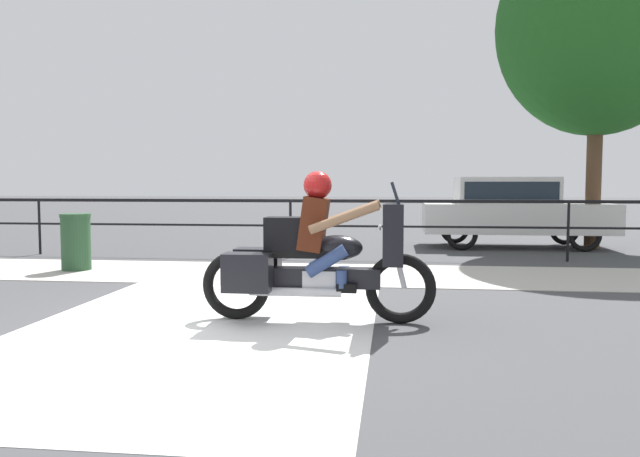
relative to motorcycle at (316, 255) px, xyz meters
name	(u,v)px	position (x,y,z in m)	size (l,w,h in m)	color
ground_plane	(205,320)	(-1.16, -0.06, -0.69)	(120.00, 120.00, 0.00)	#424244
sidewalk_band	(269,273)	(-1.16, 3.34, -0.68)	(44.00, 2.40, 0.01)	#B7B2A8
crosswalk_band	(204,324)	(-1.11, -0.26, -0.68)	(3.44, 6.00, 0.01)	silver
fence_railing	(290,212)	(-1.16, 5.41, 0.20)	(36.00, 0.05, 1.12)	black
motorcycle	(316,255)	(0.00, 0.00, 0.00)	(2.42, 0.76, 1.55)	black
parked_car	(512,207)	(3.39, 7.91, 0.20)	(4.05, 1.69, 1.56)	silver
trash_bin	(76,242)	(-4.36, 3.29, -0.22)	(0.49, 0.49, 0.93)	#284C2D
tree_behind_sign	(598,25)	(5.09, 7.84, 4.09)	(4.26, 4.26, 7.13)	brown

